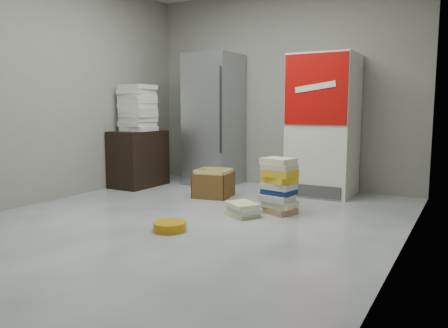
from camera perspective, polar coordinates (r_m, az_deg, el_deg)
ground at (r=4.34m, az=-5.74°, el=-7.75°), size 5.00×5.00×0.00m
room_shell at (r=4.25m, az=-6.06°, el=16.39°), size 4.04×5.04×2.82m
steel_fridge at (r=6.47m, az=-1.32°, el=5.77°), size 0.70×0.72×1.90m
coke_cooler at (r=5.79m, az=12.83°, el=4.95°), size 0.80×0.73×1.80m
wood_shelf at (r=6.41m, az=-11.08°, el=0.69°), size 0.50×0.80×0.80m
supply_box_stack at (r=6.36m, az=-11.21°, el=7.19°), size 0.44×0.43×0.65m
phonebook_stack_main at (r=4.72m, az=7.20°, el=-2.83°), size 0.41×0.39×0.60m
phonebook_stack_side at (r=4.59m, az=2.50°, el=-5.94°), size 0.43×0.40×0.15m
cardboard_box at (r=5.57m, az=-1.38°, el=-2.82°), size 0.51×0.51×0.35m
bucket_lid at (r=4.10m, az=-7.08°, el=-8.09°), size 0.40×0.40×0.08m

